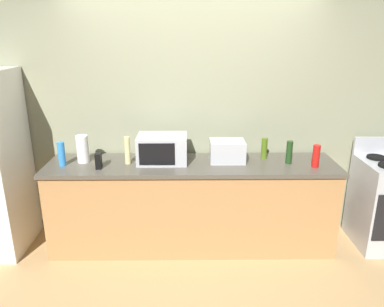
{
  "coord_description": "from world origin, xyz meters",
  "views": [
    {
      "loc": [
        -0.04,
        -3.02,
        2.13
      ],
      "look_at": [
        0.0,
        0.4,
        1.0
      ],
      "focal_mm": 34.72,
      "sensor_mm": 36.0,
      "label": 1
    }
  ],
  "objects_px": {
    "cordless_phone": "(99,160)",
    "bottle_vinegar": "(127,150)",
    "microwave": "(162,149)",
    "paper_towel_roll": "(83,149)",
    "bottle_hot_sauce": "(316,156)",
    "bottle_olive_oil": "(264,148)",
    "toaster_oven": "(227,151)",
    "bottle_spray_cleaner": "(62,154)",
    "bottle_wine": "(289,152)"
  },
  "relations": [
    {
      "from": "bottle_vinegar",
      "to": "bottle_spray_cleaner",
      "type": "height_order",
      "value": "bottle_vinegar"
    },
    {
      "from": "cordless_phone",
      "to": "bottle_vinegar",
      "type": "distance_m",
      "value": 0.29
    },
    {
      "from": "bottle_wine",
      "to": "bottle_spray_cleaner",
      "type": "xyz_separation_m",
      "value": [
        -2.19,
        -0.04,
        0.0
      ]
    },
    {
      "from": "toaster_oven",
      "to": "bottle_vinegar",
      "type": "height_order",
      "value": "bottle_vinegar"
    },
    {
      "from": "toaster_oven",
      "to": "paper_towel_roll",
      "type": "relative_size",
      "value": 1.26
    },
    {
      "from": "bottle_vinegar",
      "to": "bottle_spray_cleaner",
      "type": "relative_size",
      "value": 1.16
    },
    {
      "from": "cordless_phone",
      "to": "bottle_olive_oil",
      "type": "bearing_deg",
      "value": 5.12
    },
    {
      "from": "toaster_oven",
      "to": "bottle_vinegar",
      "type": "relative_size",
      "value": 1.26
    },
    {
      "from": "microwave",
      "to": "bottle_vinegar",
      "type": "height_order",
      "value": "same"
    },
    {
      "from": "bottle_vinegar",
      "to": "bottle_olive_oil",
      "type": "bearing_deg",
      "value": 6.19
    },
    {
      "from": "bottle_wine",
      "to": "cordless_phone",
      "type": "bearing_deg",
      "value": -176.68
    },
    {
      "from": "bottle_wine",
      "to": "bottle_olive_oil",
      "type": "height_order",
      "value": "bottle_wine"
    },
    {
      "from": "microwave",
      "to": "bottle_olive_oil",
      "type": "distance_m",
      "value": 1.03
    },
    {
      "from": "microwave",
      "to": "toaster_oven",
      "type": "xyz_separation_m",
      "value": [
        0.64,
        0.01,
        -0.03
      ]
    },
    {
      "from": "bottle_vinegar",
      "to": "paper_towel_roll",
      "type": "bearing_deg",
      "value": 173.22
    },
    {
      "from": "microwave",
      "to": "bottle_hot_sauce",
      "type": "xyz_separation_m",
      "value": [
        1.46,
        -0.17,
        -0.03
      ]
    },
    {
      "from": "microwave",
      "to": "cordless_phone",
      "type": "distance_m",
      "value": 0.61
    },
    {
      "from": "microwave",
      "to": "cordless_phone",
      "type": "height_order",
      "value": "microwave"
    },
    {
      "from": "cordless_phone",
      "to": "bottle_vinegar",
      "type": "xyz_separation_m",
      "value": [
        0.26,
        0.12,
        0.06
      ]
    },
    {
      "from": "paper_towel_roll",
      "to": "bottle_vinegar",
      "type": "height_order",
      "value": "same"
    },
    {
      "from": "bottle_hot_sauce",
      "to": "bottle_spray_cleaner",
      "type": "height_order",
      "value": "bottle_spray_cleaner"
    },
    {
      "from": "cordless_phone",
      "to": "bottle_spray_cleaner",
      "type": "relative_size",
      "value": 0.64
    },
    {
      "from": "bottle_olive_oil",
      "to": "microwave",
      "type": "bearing_deg",
      "value": -174.62
    },
    {
      "from": "cordless_phone",
      "to": "bottle_hot_sauce",
      "type": "bearing_deg",
      "value": -4.29
    },
    {
      "from": "toaster_oven",
      "to": "bottle_hot_sauce",
      "type": "height_order",
      "value": "bottle_hot_sauce"
    },
    {
      "from": "microwave",
      "to": "paper_towel_roll",
      "type": "relative_size",
      "value": 1.78
    },
    {
      "from": "toaster_oven",
      "to": "cordless_phone",
      "type": "bearing_deg",
      "value": -171.76
    },
    {
      "from": "bottle_wine",
      "to": "microwave",
      "type": "bearing_deg",
      "value": 177.21
    },
    {
      "from": "cordless_phone",
      "to": "bottle_olive_oil",
      "type": "relative_size",
      "value": 0.72
    },
    {
      "from": "paper_towel_roll",
      "to": "bottle_spray_cleaner",
      "type": "xyz_separation_m",
      "value": [
        -0.17,
        -0.1,
        -0.02
      ]
    },
    {
      "from": "bottle_wine",
      "to": "bottle_spray_cleaner",
      "type": "relative_size",
      "value": 0.96
    },
    {
      "from": "toaster_oven",
      "to": "bottle_hot_sauce",
      "type": "relative_size",
      "value": 1.56
    },
    {
      "from": "bottle_wine",
      "to": "bottle_hot_sauce",
      "type": "bearing_deg",
      "value": -26.5
    },
    {
      "from": "bottle_vinegar",
      "to": "bottle_spray_cleaner",
      "type": "distance_m",
      "value": 0.62
    },
    {
      "from": "microwave",
      "to": "bottle_spray_cleaner",
      "type": "bearing_deg",
      "value": -174.14
    },
    {
      "from": "bottle_vinegar",
      "to": "bottle_wine",
      "type": "height_order",
      "value": "bottle_vinegar"
    },
    {
      "from": "toaster_oven",
      "to": "cordless_phone",
      "type": "xyz_separation_m",
      "value": [
        -1.23,
        -0.18,
        -0.03
      ]
    },
    {
      "from": "paper_towel_roll",
      "to": "bottle_olive_oil",
      "type": "bearing_deg",
      "value": 2.99
    },
    {
      "from": "paper_towel_roll",
      "to": "bottle_olive_oil",
      "type": "height_order",
      "value": "paper_towel_roll"
    },
    {
      "from": "toaster_oven",
      "to": "cordless_phone",
      "type": "distance_m",
      "value": 1.24
    },
    {
      "from": "paper_towel_roll",
      "to": "bottle_vinegar",
      "type": "bearing_deg",
      "value": -6.78
    },
    {
      "from": "bottle_hot_sauce",
      "to": "paper_towel_roll",
      "type": "bearing_deg",
      "value": 175.54
    },
    {
      "from": "microwave",
      "to": "bottle_wine",
      "type": "xyz_separation_m",
      "value": [
        1.23,
        -0.06,
        -0.02
      ]
    },
    {
      "from": "microwave",
      "to": "bottle_wine",
      "type": "bearing_deg",
      "value": -2.79
    },
    {
      "from": "bottle_vinegar",
      "to": "bottle_hot_sauce",
      "type": "distance_m",
      "value": 1.8
    },
    {
      "from": "cordless_phone",
      "to": "bottle_olive_oil",
      "type": "height_order",
      "value": "bottle_olive_oil"
    },
    {
      "from": "toaster_oven",
      "to": "bottle_hot_sauce",
      "type": "bearing_deg",
      "value": -12.68
    },
    {
      "from": "toaster_oven",
      "to": "paper_towel_roll",
      "type": "distance_m",
      "value": 1.42
    },
    {
      "from": "bottle_olive_oil",
      "to": "bottle_spray_cleaner",
      "type": "xyz_separation_m",
      "value": [
        -1.98,
        -0.19,
        0.01
      ]
    },
    {
      "from": "bottle_hot_sauce",
      "to": "toaster_oven",
      "type": "bearing_deg",
      "value": 167.32
    }
  ]
}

